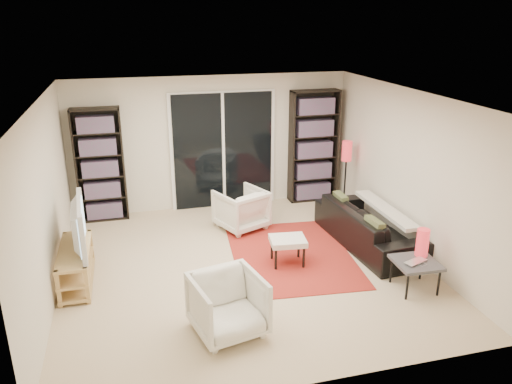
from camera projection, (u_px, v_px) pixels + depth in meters
floor at (244, 266)px, 7.12m from camera, size 5.00×5.00×0.00m
wall_back at (212, 143)px, 8.99m from camera, size 5.00×0.02×2.40m
wall_front at (309, 276)px, 4.44m from camera, size 5.00×0.02×2.40m
wall_left at (46, 204)px, 6.12m from camera, size 0.02×5.00×2.40m
wall_right at (409, 173)px, 7.31m from camera, size 0.02×5.00×2.40m
ceiling at (243, 97)px, 6.31m from camera, size 5.00×5.00×0.02m
sliding_door at (223, 151)px, 9.05m from camera, size 1.92×0.08×2.16m
bookshelf_left at (100, 165)px, 8.45m from camera, size 0.80×0.30×1.95m
bookshelf_right at (314, 147)px, 9.34m from camera, size 0.90×0.30×2.10m
tv_stand at (76, 265)px, 6.60m from camera, size 0.39×1.22×0.50m
tv at (72, 226)px, 6.41m from camera, size 0.23×1.14×0.65m
rug at (291, 255)px, 7.45m from camera, size 1.93×2.48×0.01m
sofa at (368, 226)px, 7.69m from camera, size 0.97×2.16×0.62m
armchair_back at (241, 209)px, 8.28m from camera, size 0.96×0.97×0.68m
armchair_front at (228, 305)px, 5.54m from camera, size 0.89×0.90×0.69m
ottoman at (288, 242)px, 7.08m from camera, size 0.54×0.46×0.40m
side_table at (416, 264)px, 6.42m from camera, size 0.57×0.57×0.40m
laptop at (419, 263)px, 6.33m from camera, size 0.37×0.31×0.03m
table_lamp at (422, 242)px, 6.51m from camera, size 0.16×0.16×0.37m
floor_lamp at (346, 159)px, 8.81m from camera, size 0.20×0.20×1.30m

